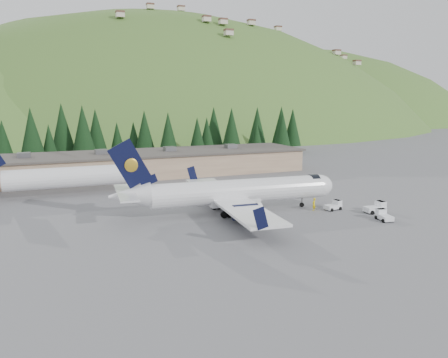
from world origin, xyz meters
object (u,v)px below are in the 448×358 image
(airliner, at_px, (233,193))
(terminal_building, at_px, (148,163))
(baggage_tug_b, at_px, (376,208))
(second_airliner, at_px, (54,177))
(baggage_tug_c, at_px, (383,215))
(baggage_tug_a, at_px, (334,205))
(ramp_worker, at_px, (314,204))

(airliner, height_order, terminal_building, airliner)
(baggage_tug_b, bearing_deg, airliner, 159.82)
(second_airliner, distance_m, baggage_tug_c, 53.48)
(baggage_tug_a, bearing_deg, baggage_tug_b, -48.06)
(baggage_tug_a, xyz_separation_m, baggage_tug_b, (4.70, -3.82, 0.11))
(terminal_building, relative_size, ramp_worker, 36.98)
(baggage_tug_a, height_order, terminal_building, terminal_building)
(baggage_tug_a, bearing_deg, airliner, 155.31)
(airliner, xyz_separation_m, baggage_tug_b, (19.60, -8.00, -2.29))
(second_airliner, xyz_separation_m, ramp_worker, (35.68, -25.36, -2.36))
(baggage_tug_c, distance_m, ramp_worker, 10.11)
(airliner, height_order, ramp_worker, airliner)
(terminal_building, height_order, ramp_worker, terminal_building)
(second_airliner, bearing_deg, airliner, -42.49)
(airliner, xyz_separation_m, baggage_tug_c, (17.59, -11.69, -2.38))
(second_airliner, xyz_separation_m, baggage_tug_c, (41.51, -33.61, -2.67))
(second_airliner, relative_size, terminal_building, 0.39)
(baggage_tug_b, height_order, baggage_tug_c, baggage_tug_b)
(airliner, relative_size, ramp_worker, 17.86)
(airliner, bearing_deg, baggage_tug_b, -17.53)
(airliner, bearing_deg, baggage_tug_c, -28.94)
(ramp_worker, bearing_deg, baggage_tug_c, 96.20)
(second_airliner, height_order, baggage_tug_a, second_airliner)
(second_airliner, bearing_deg, baggage_tug_c, -39.00)
(baggage_tug_b, xyz_separation_m, terminal_building, (-23.61, 45.92, 1.88))
(airliner, relative_size, baggage_tug_c, 11.70)
(airliner, relative_size, second_airliner, 1.25)
(baggage_tug_b, bearing_deg, baggage_tug_a, 142.97)
(airliner, xyz_separation_m, second_airliner, (-23.93, 21.92, 0.29))
(terminal_building, xyz_separation_m, ramp_worker, (15.77, -41.36, -1.66))
(ramp_worker, bearing_deg, baggage_tug_b, 120.79)
(baggage_tug_b, bearing_deg, baggage_tug_c, -116.59)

